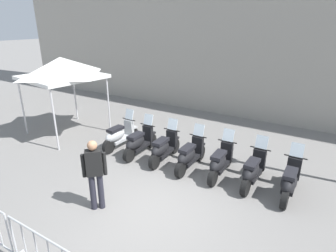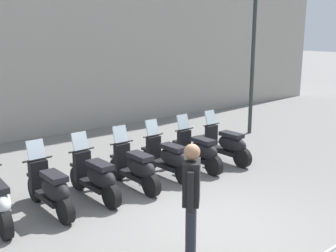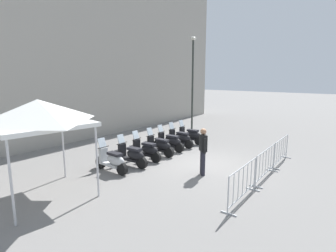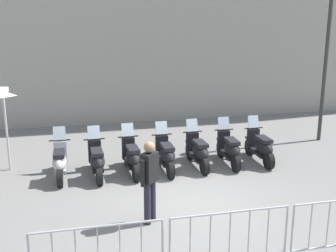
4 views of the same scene
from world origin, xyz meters
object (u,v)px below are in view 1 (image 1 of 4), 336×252
(motorcycle_0, at_px, (119,135))
(canopy_tent, at_px, (61,68))
(motorcycle_6, at_px, (290,181))
(motorcycle_2, at_px, (164,148))
(motorcycle_3, at_px, (190,155))
(officer_near_row_end, at_px, (95,171))
(motorcycle_4, at_px, (220,162))
(motorcycle_5, at_px, (253,170))
(motorcycle_1, at_px, (139,142))

(motorcycle_0, bearing_deg, canopy_tent, -172.68)
(motorcycle_0, height_order, canopy_tent, canopy_tent)
(motorcycle_0, distance_m, motorcycle_6, 5.51)
(motorcycle_6, bearing_deg, canopy_tent, -172.44)
(motorcycle_2, relative_size, canopy_tent, 0.59)
(motorcycle_3, xyz_separation_m, officer_near_row_end, (-0.58, -2.89, 0.53))
(motorcycle_4, xyz_separation_m, officer_near_row_end, (-1.48, -3.09, 0.53))
(motorcycle_6, bearing_deg, motorcycle_5, -173.93)
(motorcycle_1, relative_size, officer_near_row_end, 0.99)
(motorcycle_3, height_order, motorcycle_4, same)
(motorcycle_0, relative_size, motorcycle_6, 1.00)
(motorcycle_4, distance_m, officer_near_row_end, 3.47)
(motorcycle_2, distance_m, motorcycle_4, 1.84)
(motorcycle_0, height_order, officer_near_row_end, officer_near_row_end)
(motorcycle_3, relative_size, motorcycle_6, 1.00)
(motorcycle_5, bearing_deg, motorcycle_2, -170.59)
(canopy_tent, bearing_deg, motorcycle_5, 7.75)
(motorcycle_0, distance_m, motorcycle_2, 1.84)
(motorcycle_2, bearing_deg, motorcycle_3, 7.03)
(motorcycle_3, bearing_deg, canopy_tent, -173.22)
(motorcycle_0, xyz_separation_m, motorcycle_5, (4.54, 0.64, 0.00))
(motorcycle_3, distance_m, motorcycle_5, 1.84)
(motorcycle_2, height_order, canopy_tent, canopy_tent)
(officer_near_row_end, bearing_deg, canopy_tent, 154.61)
(motorcycle_0, relative_size, motorcycle_1, 1.00)
(motorcycle_5, height_order, motorcycle_6, same)
(motorcycle_4, xyz_separation_m, canopy_tent, (-6.23, -0.84, 2.06))
(motorcycle_6, distance_m, canopy_tent, 8.38)
(motorcycle_2, relative_size, motorcycle_6, 1.00)
(motorcycle_3, height_order, motorcycle_6, same)
(motorcycle_0, bearing_deg, motorcycle_2, 5.87)
(canopy_tent, bearing_deg, motorcycle_6, 7.56)
(motorcycle_1, xyz_separation_m, officer_near_row_end, (1.23, -2.61, 0.53))
(motorcycle_1, height_order, canopy_tent, canopy_tent)
(motorcycle_2, height_order, motorcycle_3, same)
(motorcycle_0, relative_size, officer_near_row_end, 1.00)
(motorcycle_3, bearing_deg, motorcycle_6, 9.09)
(motorcycle_4, relative_size, motorcycle_6, 1.00)
(motorcycle_0, bearing_deg, motorcycle_4, 7.86)
(motorcycle_0, distance_m, canopy_tent, 3.33)
(motorcycle_3, bearing_deg, motorcycle_4, 12.66)
(motorcycle_3, relative_size, officer_near_row_end, 1.00)
(motorcycle_6, height_order, officer_near_row_end, officer_near_row_end)
(motorcycle_5, bearing_deg, motorcycle_4, -171.47)
(motorcycle_3, distance_m, officer_near_row_end, 2.99)
(motorcycle_5, bearing_deg, motorcycle_6, 6.07)
(canopy_tent, bearing_deg, motorcycle_2, 6.72)
(motorcycle_1, bearing_deg, motorcycle_6, 8.96)
(officer_near_row_end, distance_m, canopy_tent, 5.48)
(canopy_tent, bearing_deg, motorcycle_3, 6.78)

